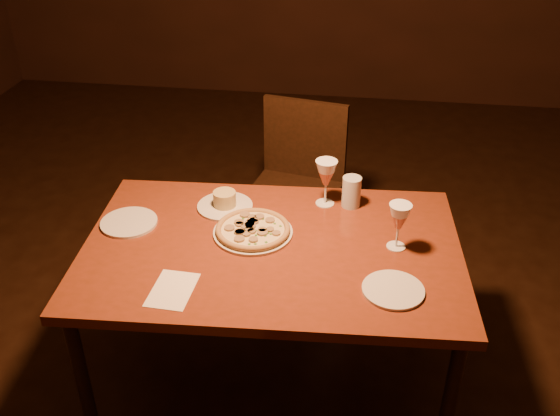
# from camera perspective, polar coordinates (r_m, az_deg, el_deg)

# --- Properties ---
(floor) EXTENTS (7.00, 7.00, 0.00)m
(floor) POSITION_cam_1_polar(r_m,az_deg,el_deg) (2.77, 0.12, -17.10)
(floor) COLOR black
(floor) RESTS_ON ground
(dining_table) EXTENTS (1.45, 0.98, 0.75)m
(dining_table) POSITION_cam_1_polar(r_m,az_deg,el_deg) (2.35, -0.75, -4.79)
(dining_table) COLOR maroon
(dining_table) RESTS_ON floor
(chair_far) EXTENTS (0.52, 0.52, 0.91)m
(chair_far) POSITION_cam_1_polar(r_m,az_deg,el_deg) (3.20, 1.53, 2.36)
(chair_far) COLOR black
(chair_far) RESTS_ON floor
(pizza_plate) EXTENTS (0.30, 0.30, 0.03)m
(pizza_plate) POSITION_cam_1_polar(r_m,az_deg,el_deg) (2.37, -2.50, -2.01)
(pizza_plate) COLOR silver
(pizza_plate) RESTS_ON dining_table
(ramekin_saucer) EXTENTS (0.23, 0.23, 0.07)m
(ramekin_saucer) POSITION_cam_1_polar(r_m,az_deg,el_deg) (2.54, -5.07, 0.51)
(ramekin_saucer) COLOR silver
(ramekin_saucer) RESTS_ON dining_table
(wine_glass_far) EXTENTS (0.09, 0.09, 0.20)m
(wine_glass_far) POSITION_cam_1_polar(r_m,az_deg,el_deg) (2.52, 4.21, 2.32)
(wine_glass_far) COLOR #CC6E55
(wine_glass_far) RESTS_ON dining_table
(wine_glass_right) EXTENTS (0.08, 0.08, 0.18)m
(wine_glass_right) POSITION_cam_1_polar(r_m,az_deg,el_deg) (2.30, 10.77, -1.65)
(wine_glass_right) COLOR #CC6E55
(wine_glass_right) RESTS_ON dining_table
(water_tumbler) EXTENTS (0.08, 0.08, 0.13)m
(water_tumbler) POSITION_cam_1_polar(r_m,az_deg,el_deg) (2.54, 6.55, 1.48)
(water_tumbler) COLOR silver
(water_tumbler) RESTS_ON dining_table
(side_plate_left) EXTENTS (0.22, 0.22, 0.01)m
(side_plate_left) POSITION_cam_1_polar(r_m,az_deg,el_deg) (2.51, -13.64, -1.29)
(side_plate_left) COLOR silver
(side_plate_left) RESTS_ON dining_table
(side_plate_near) EXTENTS (0.21, 0.21, 0.01)m
(side_plate_near) POSITION_cam_1_polar(r_m,az_deg,el_deg) (2.14, 10.31, -7.38)
(side_plate_near) COLOR silver
(side_plate_near) RESTS_ON dining_table
(menu_card) EXTENTS (0.15, 0.21, 0.00)m
(menu_card) POSITION_cam_1_polar(r_m,az_deg,el_deg) (2.14, -9.80, -7.37)
(menu_card) COLOR white
(menu_card) RESTS_ON dining_table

